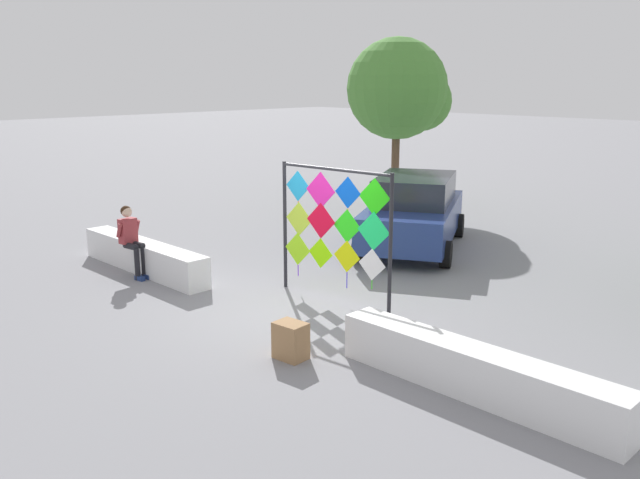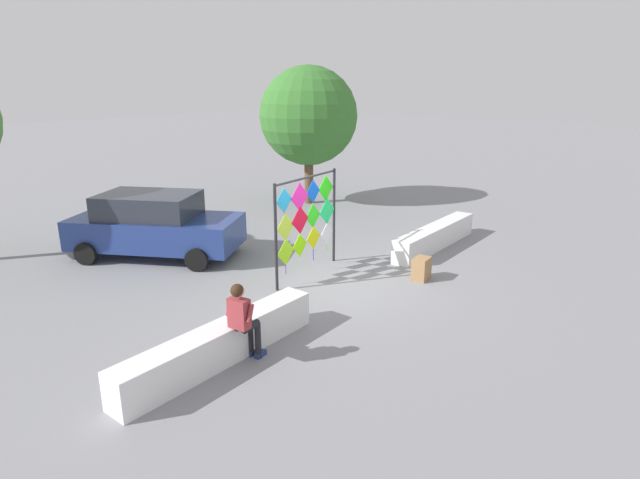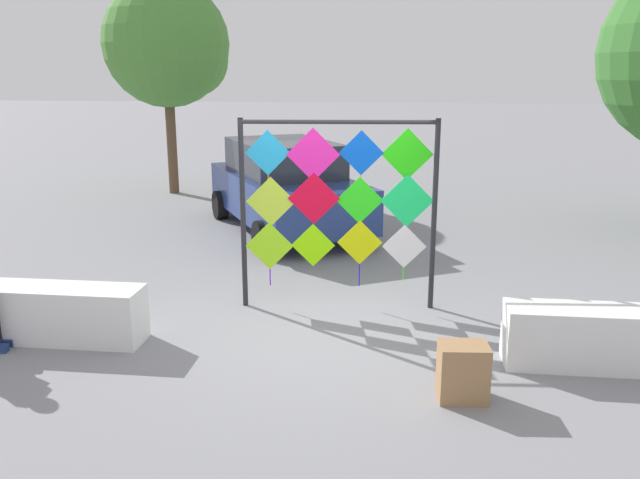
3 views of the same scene
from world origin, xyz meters
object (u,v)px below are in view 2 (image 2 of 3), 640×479
(kite_display_rack, at_px, (307,216))
(cardboard_box_large, at_px, (421,269))
(seated_vendor, at_px, (243,316))
(parked_car, at_px, (154,225))
(tree_broadleaf, at_px, (308,114))

(kite_display_rack, xyz_separation_m, cardboard_box_large, (1.45, -2.42, -1.24))
(kite_display_rack, distance_m, seated_vendor, 4.50)
(seated_vendor, bearing_deg, parked_car, 67.22)
(parked_car, xyz_separation_m, cardboard_box_large, (2.88, -6.69, -0.62))
(cardboard_box_large, bearing_deg, kite_display_rack, 120.86)
(kite_display_rack, bearing_deg, tree_broadleaf, 39.08)
(seated_vendor, distance_m, cardboard_box_large, 5.53)
(parked_car, relative_size, cardboard_box_large, 8.79)
(kite_display_rack, distance_m, parked_car, 4.54)
(kite_display_rack, relative_size, cardboard_box_large, 4.58)
(kite_display_rack, height_order, seated_vendor, kite_display_rack)
(cardboard_box_large, distance_m, tree_broadleaf, 9.62)
(kite_display_rack, height_order, cardboard_box_large, kite_display_rack)
(kite_display_rack, relative_size, seated_vendor, 1.70)
(kite_display_rack, relative_size, parked_car, 0.52)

